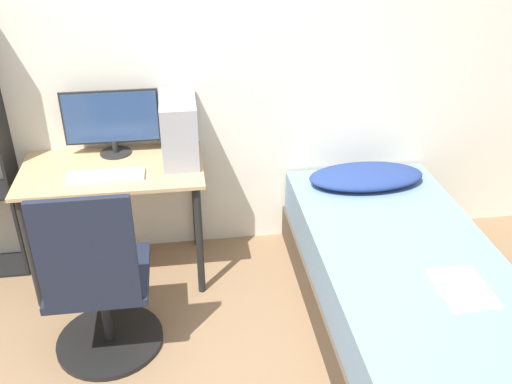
{
  "coord_description": "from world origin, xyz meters",
  "views": [
    {
      "loc": [
        0.08,
        -1.89,
        2.24
      ],
      "look_at": [
        0.45,
        0.75,
        0.75
      ],
      "focal_mm": 40.0,
      "sensor_mm": 36.0,
      "label": 1
    }
  ],
  "objects_px": {
    "office_chair": "(100,294)",
    "pc_tower": "(179,129)",
    "monitor": "(112,120)",
    "keyboard": "(106,176)",
    "bed": "(402,288)"
  },
  "relations": [
    {
      "from": "monitor",
      "to": "keyboard",
      "type": "height_order",
      "value": "monitor"
    },
    {
      "from": "bed",
      "to": "keyboard",
      "type": "height_order",
      "value": "keyboard"
    },
    {
      "from": "office_chair",
      "to": "pc_tower",
      "type": "distance_m",
      "value": 1.05
    },
    {
      "from": "office_chair",
      "to": "monitor",
      "type": "bearing_deg",
      "value": 86.31
    },
    {
      "from": "office_chair",
      "to": "monitor",
      "type": "relative_size",
      "value": 1.83
    },
    {
      "from": "bed",
      "to": "pc_tower",
      "type": "height_order",
      "value": "pc_tower"
    },
    {
      "from": "monitor",
      "to": "pc_tower",
      "type": "bearing_deg",
      "value": -17.13
    },
    {
      "from": "bed",
      "to": "pc_tower",
      "type": "bearing_deg",
      "value": 146.19
    },
    {
      "from": "office_chair",
      "to": "keyboard",
      "type": "height_order",
      "value": "office_chair"
    },
    {
      "from": "monitor",
      "to": "pc_tower",
      "type": "relative_size",
      "value": 1.36
    },
    {
      "from": "bed",
      "to": "monitor",
      "type": "height_order",
      "value": "monitor"
    },
    {
      "from": "office_chair",
      "to": "pc_tower",
      "type": "xyz_separation_m",
      "value": [
        0.45,
        0.77,
        0.55
      ]
    },
    {
      "from": "keyboard",
      "to": "office_chair",
      "type": "bearing_deg",
      "value": -92.7
    },
    {
      "from": "monitor",
      "to": "keyboard",
      "type": "distance_m",
      "value": 0.38
    },
    {
      "from": "monitor",
      "to": "pc_tower",
      "type": "distance_m",
      "value": 0.41
    }
  ]
}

